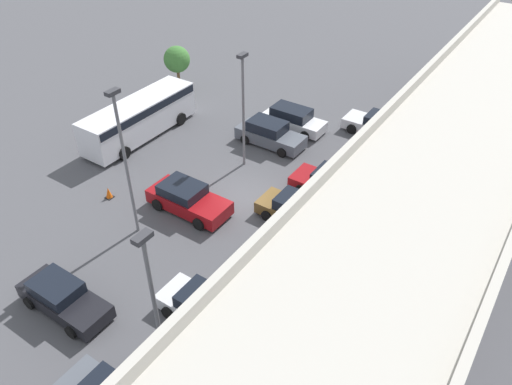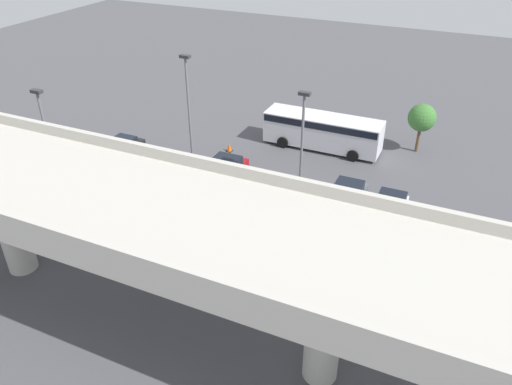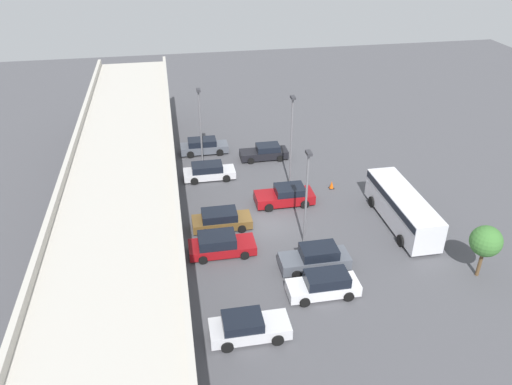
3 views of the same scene
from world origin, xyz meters
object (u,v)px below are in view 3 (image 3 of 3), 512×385
Objects in this scene: parked_car_6 at (209,171)px; lamp_post_near_aisle at (200,121)px; lamp_post_mid_lot at (292,135)px; lamp_post_by_overpass at (307,191)px; parked_car_3 at (220,245)px; parked_car_4 at (221,220)px; parked_car_8 at (204,146)px; parked_car_7 at (265,152)px; shuttle_bus at (402,206)px; parked_car_2 at (316,258)px; tree_front_left at (486,241)px; parked_car_5 at (286,196)px; traffic_cone at (332,185)px; parked_car_1 at (324,285)px; parked_car_0 at (248,327)px.

lamp_post_near_aisle reaches higher than parked_car_6.
lamp_post_mid_lot is 1.12× the size of lamp_post_by_overpass.
parked_car_3 reaches higher than parked_car_4.
parked_car_8 is (16.81, -0.35, 0.00)m from parked_car_3.
parked_car_7 is 15.50m from shuttle_bus.
lamp_post_near_aisle reaches higher than parked_car_8.
parked_car_2 is 1.25× the size of tree_front_left.
parked_car_6 is (8.13, 0.14, -0.00)m from parked_car_4.
parked_car_5 is 15.63m from tree_front_left.
lamp_post_mid_lot is at bearing 71.53° from traffic_cone.
parked_car_5 is at bearing -144.49° from lamp_post_near_aisle.
parked_car_4 reaches higher than traffic_cone.
parked_car_1 is 0.99× the size of parked_car_6.
parked_car_3 is 11.36m from parked_car_6.
shuttle_bus reaches higher than traffic_cone.
parked_car_2 is (2.70, -0.22, 0.02)m from parked_car_1.
parked_car_4 is at bearing -89.00° from parked_car_6.
parked_car_2 is at bearing -46.39° from parked_car_4.
parked_car_1 is at bearing 26.52° from parked_car_0.
parked_car_3 is 1.01× the size of parked_car_8.
parked_car_2 is 20.45m from parked_car_8.
parked_car_1 is 10.72m from shuttle_bus.
parked_car_7 is at bearing 76.33° from parked_car_0.
shuttle_bus is at bearing 34.78° from parked_car_0.
parked_car_0 is 5.98m from parked_car_1.
parked_car_8 is at bearing 36.08° from tree_front_left.
lamp_post_mid_lot is (-2.60, -6.91, 4.09)m from parked_car_6.
parked_car_1 is 21.09m from lamp_post_near_aisle.
parked_car_5 is at bearing 90.18° from parked_car_7.
parked_car_1 is at bearing 85.25° from parked_car_2.
parked_car_5 is at bearing 68.44° from parked_car_0.
parked_car_0 is 22.89m from lamp_post_near_aisle.
parked_car_6 is 1.00× the size of parked_car_7.
parked_car_0 is 0.98× the size of parked_car_3.
lamp_post_by_overpass is at bearing 61.13° from tree_front_left.
parked_car_7 is 22.72m from tree_front_left.
parked_car_0 is 1.21× the size of tree_front_left.
tree_front_left is 5.45× the size of traffic_cone.
lamp_post_mid_lot is at bearing -95.06° from parked_car_1.
parked_car_7 is at bearing 28.23° from parked_car_6.
traffic_cone is (-3.77, -10.40, -0.38)m from parked_car_6.
parked_car_1 is 0.95× the size of parked_car_5.
lamp_post_by_overpass is (-11.14, -5.88, 3.65)m from parked_car_6.
lamp_post_near_aisle reaches higher than tree_front_left.
parked_car_7 is at bearing 67.12° from parked_car_3.
parked_car_1 is at bearing 89.71° from tree_front_left.
parked_car_6 reaches higher than traffic_cone.
parked_car_2 reaches higher than parked_car_7.
tree_front_left is at bearing -140.20° from lamp_post_near_aisle.
lamp_post_near_aisle is (14.41, -0.01, 3.65)m from parked_car_3.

